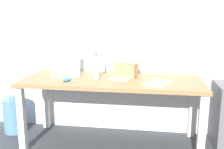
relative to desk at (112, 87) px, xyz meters
The scene contains 10 objects.
ground_plane 0.66m from the desk, ahead, with size 8.00×8.00×0.00m, color #42474C.
back_wall 0.78m from the desk, 90.00° to the left, with size 5.20×0.08×2.60m, color white.
desk is the anchor object (origin of this frame).
laptop_left 0.60m from the desk, 166.32° to the left, with size 0.37×0.31×0.24m.
beer_bottle 0.26m from the desk, behind, with size 0.06×0.06×0.28m.
computer_mouse 0.50m from the desk, 159.09° to the right, with size 0.06×0.10×0.03m, color #338CC6.
cardboard_box 0.26m from the desk, 43.28° to the left, with size 0.24×0.14×0.16m, color tan.
paper_sheet_near_back 0.15m from the desk, 36.52° to the left, with size 0.21×0.30×0.00m, color white.
paper_sheet_front_right 0.51m from the desk, 13.26° to the right, with size 0.21×0.30×0.00m, color white.
water_cooler_jug 1.34m from the desk, behind, with size 0.27×0.27×0.47m.
Camera 1 is at (0.43, -2.79, 1.41)m, focal length 42.69 mm.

